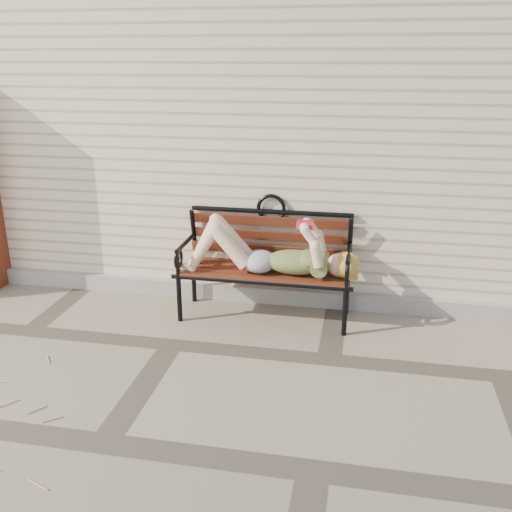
# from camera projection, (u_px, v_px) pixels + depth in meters

# --- Properties ---
(ground) EXTENTS (80.00, 80.00, 0.00)m
(ground) POSITION_uv_depth(u_px,v_px,m) (172.00, 345.00, 4.56)
(ground) COLOR gray
(ground) RESTS_ON ground
(house_wall) EXTENTS (8.00, 4.00, 3.00)m
(house_wall) POSITION_uv_depth(u_px,v_px,m) (248.00, 116.00, 6.83)
(house_wall) COLOR beige
(house_wall) RESTS_ON ground
(foundation_strip) EXTENTS (8.00, 0.10, 0.15)m
(foundation_strip) POSITION_uv_depth(u_px,v_px,m) (205.00, 290.00, 5.43)
(foundation_strip) COLOR #ABA69A
(foundation_strip) RESTS_ON ground
(garden_bench) EXTENTS (1.60, 0.64, 1.04)m
(garden_bench) POSITION_uv_depth(u_px,v_px,m) (267.00, 251.00, 4.94)
(garden_bench) COLOR black
(garden_bench) RESTS_ON ground
(reading_woman) EXTENTS (1.51, 0.34, 0.48)m
(reading_woman) POSITION_uv_depth(u_px,v_px,m) (266.00, 252.00, 4.81)
(reading_woman) COLOR #093141
(reading_woman) RESTS_ON ground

